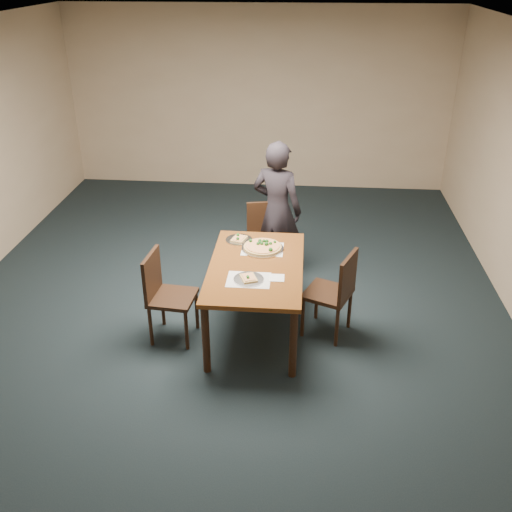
# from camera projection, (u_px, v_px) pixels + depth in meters

# --- Properties ---
(ground) EXTENTS (8.00, 8.00, 0.00)m
(ground) POSITION_uv_depth(u_px,v_px,m) (227.00, 316.00, 6.04)
(ground) COLOR black
(ground) RESTS_ON ground
(room_shell) EXTENTS (8.00, 8.00, 8.00)m
(room_shell) POSITION_uv_depth(u_px,v_px,m) (222.00, 158.00, 5.23)
(room_shell) COLOR tan
(room_shell) RESTS_ON ground
(dining_table) EXTENTS (0.90, 1.50, 0.75)m
(dining_table) POSITION_uv_depth(u_px,v_px,m) (256.00, 274.00, 5.52)
(dining_table) COLOR #572D11
(dining_table) RESTS_ON ground
(chair_far) EXTENTS (0.50, 0.50, 0.91)m
(chair_far) POSITION_uv_depth(u_px,v_px,m) (266.00, 237.00, 6.57)
(chair_far) COLOR black
(chair_far) RESTS_ON ground
(chair_left) EXTENTS (0.46, 0.46, 0.91)m
(chair_left) POSITION_uv_depth(u_px,v_px,m) (164.00, 291.00, 5.50)
(chair_left) COLOR black
(chair_left) RESTS_ON ground
(chair_right) EXTENTS (0.55, 0.55, 0.91)m
(chair_right) POSITION_uv_depth(u_px,v_px,m) (336.00, 290.00, 5.53)
(chair_right) COLOR black
(chair_right) RESTS_ON ground
(diner) EXTENTS (0.69, 0.56, 1.62)m
(diner) POSITION_uv_depth(u_px,v_px,m) (277.00, 210.00, 6.53)
(diner) COLOR black
(diner) RESTS_ON ground
(placemat_main) EXTENTS (0.42, 0.32, 0.00)m
(placemat_main) POSITION_uv_depth(u_px,v_px,m) (263.00, 249.00, 5.79)
(placemat_main) COLOR white
(placemat_main) RESTS_ON dining_table
(placemat_near) EXTENTS (0.40, 0.30, 0.00)m
(placemat_near) POSITION_uv_depth(u_px,v_px,m) (249.00, 280.00, 5.23)
(placemat_near) COLOR white
(placemat_near) RESTS_ON dining_table
(pizza_pan) EXTENTS (0.43, 0.43, 0.08)m
(pizza_pan) POSITION_uv_depth(u_px,v_px,m) (263.00, 247.00, 5.78)
(pizza_pan) COLOR silver
(pizza_pan) RESTS_ON dining_table
(slice_plate_near) EXTENTS (0.28, 0.28, 0.05)m
(slice_plate_near) POSITION_uv_depth(u_px,v_px,m) (249.00, 279.00, 5.23)
(slice_plate_near) COLOR silver
(slice_plate_near) RESTS_ON dining_table
(slice_plate_far) EXTENTS (0.28, 0.28, 0.06)m
(slice_plate_far) POSITION_uv_depth(u_px,v_px,m) (239.00, 239.00, 5.96)
(slice_plate_far) COLOR silver
(slice_plate_far) RESTS_ON dining_table
(napkin) EXTENTS (0.14, 0.14, 0.01)m
(napkin) POSITION_uv_depth(u_px,v_px,m) (277.00, 278.00, 5.26)
(napkin) COLOR white
(napkin) RESTS_ON dining_table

